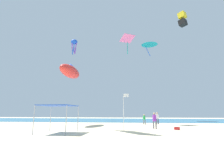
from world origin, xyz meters
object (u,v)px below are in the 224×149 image
banner_flag (124,108)px  kite_box_yellow (182,19)px  person_leftmost (154,119)px  canopy_tent (58,107)px  person_central (144,118)px  kite_octopus_blue (74,43)px  kite_delta_teal (149,43)px  kite_inflatable_red (70,71)px  kite_diamond_pink (127,39)px  person_near_tent (157,117)px  cooler_box (177,128)px

banner_flag → kite_box_yellow: size_ratio=1.26×
person_leftmost → banner_flag: bearing=75.0°
canopy_tent → person_central: canopy_tent is taller
kite_octopus_blue → kite_delta_teal: bearing=-47.0°
kite_box_yellow → kite_inflatable_red: bearing=-26.9°
canopy_tent → kite_box_yellow: (17.26, 20.09, 18.66)m
person_central → kite_diamond_pink: 14.80m
kite_octopus_blue → kite_inflatable_red: size_ratio=0.65×
canopy_tent → kite_diamond_pink: 21.28m
person_central → kite_octopus_blue: size_ratio=0.37×
kite_inflatable_red → kite_box_yellow: (20.56, 8.97, 12.64)m
person_central → kite_octopus_blue: (-18.07, 15.71, 20.13)m
canopy_tent → kite_octopus_blue: bearing=108.1°
banner_flag → kite_diamond_pink: (-0.12, 12.54, 13.09)m
canopy_tent → kite_inflatable_red: (-3.29, 11.12, 6.02)m
person_leftmost → kite_inflatable_red: (-12.62, 5.29, 7.30)m
person_leftmost → kite_delta_teal: bearing=-56.7°
canopy_tent → person_near_tent: canopy_tent is taller
banner_flag → person_central: bearing=77.1°
person_leftmost → kite_inflatable_red: bearing=14.6°
kite_diamond_pink → kite_inflatable_red: (-9.15, -4.67, -7.00)m
kite_delta_teal → kite_diamond_pink: kite_delta_teal is taller
canopy_tent → kite_diamond_pink: (5.86, 15.79, 13.01)m
banner_flag → kite_octopus_blue: (-15.63, 26.36, 18.77)m
canopy_tent → person_leftmost: bearing=32.0°
banner_flag → kite_inflatable_red: kite_inflatable_red is taller
cooler_box → kite_diamond_pink: 19.64m
kite_delta_teal → banner_flag: bearing=-24.6°
person_near_tent → kite_inflatable_red: bearing=60.5°
kite_delta_teal → kite_box_yellow: bearing=21.5°
person_near_tent → kite_inflatable_red: 16.10m
person_leftmost → kite_inflatable_red: kite_inflatable_red is taller
person_leftmost → kite_box_yellow: (7.94, 14.25, 19.94)m
kite_inflatable_red → canopy_tent: bearing=-161.4°
cooler_box → kite_delta_teal: (-0.63, 24.28, 19.32)m
person_leftmost → person_central: 8.11m
person_leftmost → person_central: person_leftmost is taller
person_leftmost → person_central: (-0.91, 8.06, -0.15)m
kite_delta_teal → kite_inflatable_red: (-14.23, -17.92, -11.10)m
kite_delta_teal → kite_inflatable_red: bearing=-52.2°
canopy_tent → person_near_tent: (10.56, 14.93, -1.26)m
banner_flag → kite_delta_teal: kite_delta_teal is taller
cooler_box → person_central: bearing=109.0°
kite_inflatable_red → person_near_tent: bearing=-72.5°
canopy_tent → cooler_box: size_ratio=5.56×
person_near_tent → person_central: 2.38m
kite_diamond_pink → banner_flag: bearing=59.6°
canopy_tent → kite_delta_teal: kite_delta_teal is taller
cooler_box → kite_octopus_blue: bearing=130.5°
person_leftmost → kite_box_yellow: bearing=-81.8°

